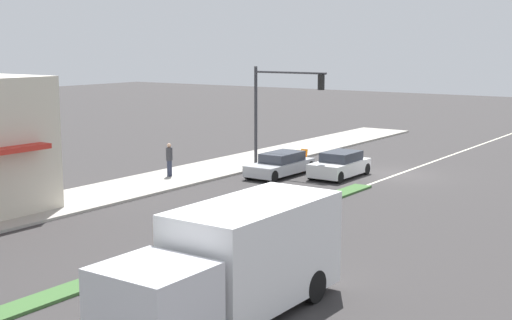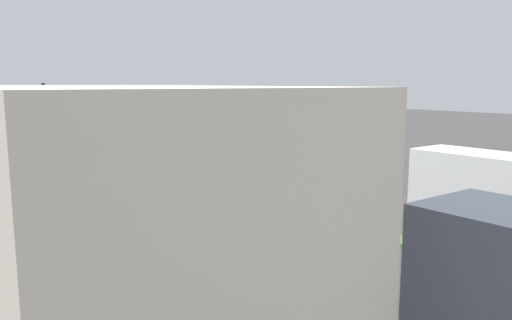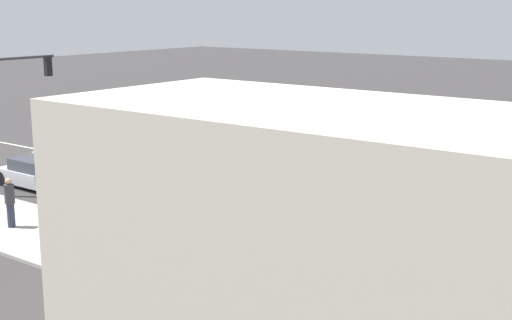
{
  "view_description": "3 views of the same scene",
  "coord_description": "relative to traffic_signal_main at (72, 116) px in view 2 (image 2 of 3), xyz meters",
  "views": [
    {
      "loc": [
        -15.41,
        35.21,
        6.92
      ],
      "look_at": [
        1.27,
        11.42,
        2.2
      ],
      "focal_mm": 50.0,
      "sensor_mm": 36.0,
      "label": 1
    },
    {
      "loc": [
        14.65,
        31.23,
        5.7
      ],
      "look_at": [
        0.94,
        12.9,
        2.18
      ],
      "focal_mm": 35.0,
      "sensor_mm": 36.0,
      "label": 2
    },
    {
      "loc": [
        22.99,
        28.74,
        7.59
      ],
      "look_at": [
        1.62,
        12.64,
        1.78
      ],
      "focal_mm": 50.0,
      "sensor_mm": 36.0,
      "label": 3
    }
  ],
  "objects": [
    {
      "name": "ground_plane",
      "position": [
        -6.12,
        15.53,
        -3.9
      ],
      "size": [
        160.0,
        160.0,
        0.0
      ],
      "primitive_type": "plane",
      "color": "#333030"
    },
    {
      "name": "sidewalk_right",
      "position": [
        2.88,
        16.03,
        -3.84
      ],
      "size": [
        4.0,
        73.0,
        0.12
      ],
      "primitive_type": "cube",
      "color": "#A8A399",
      "rests_on": "ground"
    },
    {
      "name": "lane_marking_center",
      "position": [
        -6.12,
        -2.47,
        -3.9
      ],
      "size": [
        0.16,
        60.0,
        0.01
      ],
      "primitive_type": "cube",
      "color": "beige",
      "rests_on": "ground"
    },
    {
      "name": "building_corner_store",
      "position": [
        4.84,
        18.63,
        -1.02
      ],
      "size": [
        6.34,
        10.67,
        5.53
      ],
      "color": "beige",
      "rests_on": "sidewalk_right"
    },
    {
      "name": "traffic_signal_main",
      "position": [
        0.0,
        0.0,
        0.0
      ],
      "size": [
        4.59,
        0.34,
        5.6
      ],
      "color": "#333338",
      "rests_on": "sidewalk_right"
    },
    {
      "name": "pedestrian",
      "position": [
        3.15,
        5.39,
        -2.86
      ],
      "size": [
        0.34,
        0.34,
        1.74
      ],
      "color": "#282D42",
      "rests_on": "sidewalk_right"
    },
    {
      "name": "warning_aframe_sign",
      "position": [
        -0.09,
        -2.58,
        -3.47
      ],
      "size": [
        0.45,
        0.53,
        0.84
      ],
      "color": "orange",
      "rests_on": "ground"
    },
    {
      "name": "delivery_truck",
      "position": [
        -11.12,
        18.85,
        -2.43
      ],
      "size": [
        2.44,
        7.5,
        2.87
      ],
      "color": "silver",
      "rests_on": "ground"
    },
    {
      "name": "sedan_silver",
      "position": [
        -1.12,
        1.34,
        -3.31
      ],
      "size": [
        1.76,
        4.39,
        1.23
      ],
      "color": "#B7BABF",
      "rests_on": "ground"
    },
    {
      "name": "van_white",
      "position": [
        -3.92,
        -0.09,
        -3.26
      ],
      "size": [
        1.83,
        3.81,
        1.33
      ],
      "color": "silver",
      "rests_on": "ground"
    }
  ]
}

